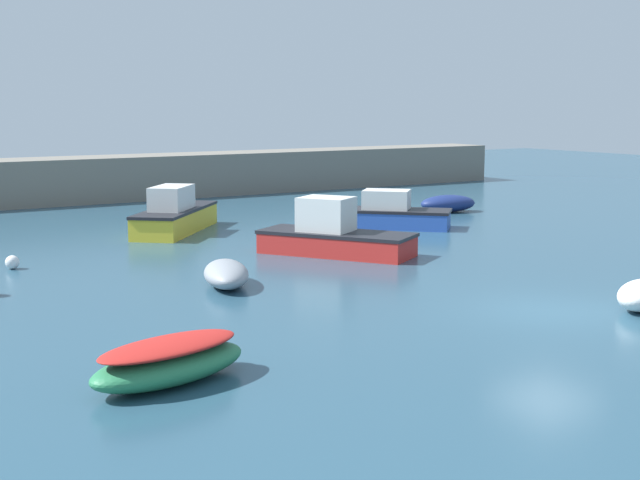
% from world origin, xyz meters
% --- Properties ---
extents(ground_plane, '(120.00, 120.00, 0.20)m').
position_xyz_m(ground_plane, '(0.00, 0.00, -0.10)').
color(ground_plane, '#284C60').
extents(harbor_breakwater, '(51.45, 3.45, 2.42)m').
position_xyz_m(harbor_breakwater, '(0.00, 31.90, 1.21)').
color(harbor_breakwater, slate).
rests_on(harbor_breakwater, ground_plane).
extents(open_tender_yellow, '(2.35, 3.27, 0.75)m').
position_xyz_m(open_tender_yellow, '(-5.59, 7.43, 0.37)').
color(open_tender_yellow, gray).
rests_on(open_tender_yellow, ground_plane).
extents(motorboat_with_cabin, '(4.63, 5.76, 2.05)m').
position_xyz_m(motorboat_with_cabin, '(0.14, 10.35, 0.68)').
color(motorboat_with_cabin, red).
rests_on(motorboat_with_cabin, ground_plane).
extents(cabin_cruiser_white, '(5.91, 5.95, 1.63)m').
position_xyz_m(cabin_cruiser_white, '(5.61, 15.17, 0.57)').
color(cabin_cruiser_white, '#2D56B7').
rests_on(cabin_cruiser_white, ground_plane).
extents(motorboat_grey_hull, '(5.52, 5.85, 1.97)m').
position_xyz_m(motorboat_grey_hull, '(-2.41, 18.54, 0.71)').
color(motorboat_grey_hull, yellow).
rests_on(motorboat_grey_hull, ground_plane).
extents(rowboat_with_red_cover, '(3.75, 2.33, 0.85)m').
position_xyz_m(rowboat_with_red_cover, '(-10.62, -0.21, 0.43)').
color(rowboat_with_red_cover, '#287A4C').
rests_on(rowboat_with_red_cover, ground_plane).
extents(rowboat_blue_near, '(3.14, 2.09, 0.85)m').
position_xyz_m(rowboat_blue_near, '(11.71, 17.64, 0.43)').
color(rowboat_blue_near, navy).
rests_on(rowboat_blue_near, ground_plane).
extents(mooring_buoy_white, '(0.45, 0.45, 0.45)m').
position_xyz_m(mooring_buoy_white, '(-10.24, 13.61, 0.23)').
color(mooring_buoy_white, white).
rests_on(mooring_buoy_white, ground_plane).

